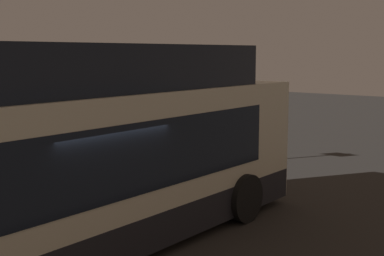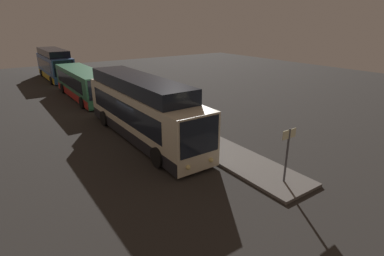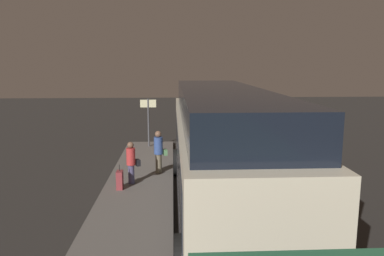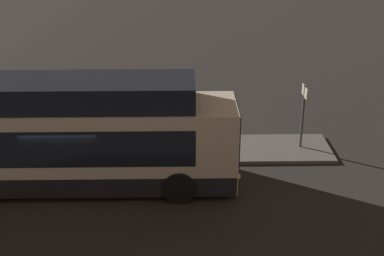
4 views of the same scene
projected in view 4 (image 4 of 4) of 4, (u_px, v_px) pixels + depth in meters
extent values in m
plane|color=#2B2826|center=(70.00, 187.00, 18.98)|extent=(80.00, 80.00, 0.00)
cube|color=#605B56|center=(84.00, 150.00, 21.61)|extent=(20.00, 2.57, 0.15)
cube|color=beige|center=(59.00, 143.00, 18.50)|extent=(12.28, 2.53, 2.88)
cube|color=black|center=(62.00, 171.00, 18.93)|extent=(12.22, 2.55, 0.70)
cube|color=black|center=(49.00, 134.00, 18.36)|extent=(10.07, 2.56, 1.27)
cube|color=black|center=(236.00, 131.00, 18.44)|extent=(0.06, 2.23, 1.84)
sphere|color=#F9E58C|center=(234.00, 159.00, 19.63)|extent=(0.24, 0.24, 0.24)
sphere|color=#F9E58C|center=(237.00, 177.00, 18.35)|extent=(0.24, 0.24, 0.24)
cylinder|color=black|center=(179.00, 155.00, 20.16)|extent=(1.10, 0.30, 1.10)
cylinder|color=black|center=(179.00, 188.00, 17.83)|extent=(1.10, 0.30, 1.10)
cube|color=black|center=(38.00, 92.00, 17.76)|extent=(10.44, 2.33, 0.87)
cylinder|color=#4C476B|center=(141.00, 137.00, 21.75)|extent=(0.31, 0.31, 0.73)
cylinder|color=#BF3333|center=(141.00, 121.00, 21.48)|extent=(0.44, 0.44, 0.64)
sphere|color=brown|center=(140.00, 111.00, 21.31)|extent=(0.24, 0.24, 0.24)
cube|color=black|center=(143.00, 130.00, 21.36)|extent=(0.31, 0.24, 0.24)
cylinder|color=#6B604C|center=(174.00, 146.00, 20.85)|extent=(0.31, 0.31, 0.81)
cylinder|color=#334C8C|center=(174.00, 128.00, 20.56)|extent=(0.45, 0.45, 0.70)
sphere|color=brown|center=(174.00, 117.00, 20.37)|extent=(0.26, 0.26, 0.26)
cube|color=#598C59|center=(176.00, 138.00, 20.43)|extent=(0.31, 0.21, 0.24)
cube|color=maroon|center=(128.00, 134.00, 22.08)|extent=(0.40, 0.22, 0.67)
cylinder|color=black|center=(127.00, 124.00, 21.90)|extent=(0.02, 0.02, 0.24)
cylinder|color=#4C4C51|center=(303.00, 117.00, 21.25)|extent=(0.10, 0.10, 2.62)
cube|color=beige|center=(305.00, 92.00, 20.84)|extent=(0.04, 0.86, 0.42)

